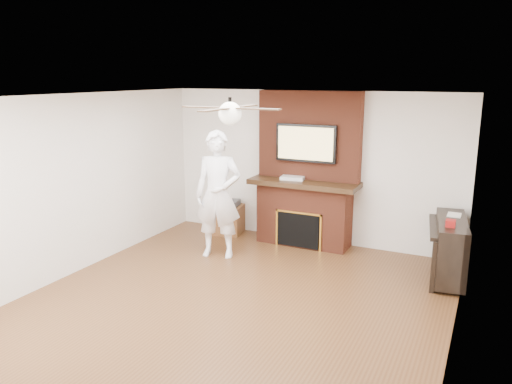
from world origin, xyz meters
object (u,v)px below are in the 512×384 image
at_px(fireplace, 306,185).
at_px(person, 218,195).
at_px(side_table, 228,218).
at_px(piano, 449,247).

xyz_separation_m(fireplace, person, (-0.99, -1.15, -0.02)).
bearing_deg(side_table, piano, -17.39).
relative_size(side_table, piano, 0.45).
height_order(person, piano, person).
xyz_separation_m(fireplace, piano, (2.30, -0.55, -0.55)).
height_order(person, side_table, person).
relative_size(fireplace, piano, 1.90).
height_order(fireplace, person, fireplace).
xyz_separation_m(person, side_table, (-0.44, 1.08, -0.70)).
bearing_deg(side_table, person, -77.78).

